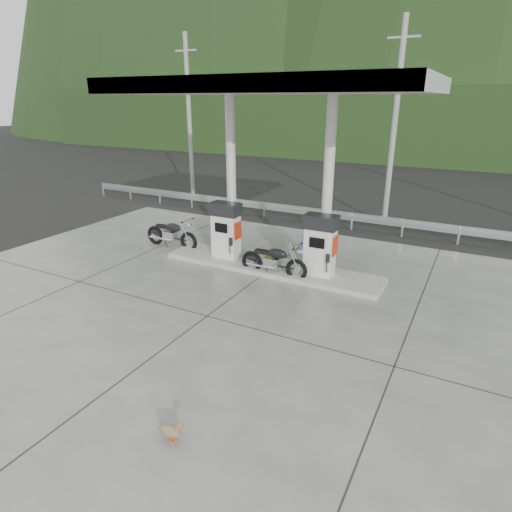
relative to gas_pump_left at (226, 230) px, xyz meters
The scene contains 17 objects.
ground 3.16m from the gas_pump_left, 57.38° to the right, with size 160.00×160.00×0.00m, color black.
forecourt_apron 3.15m from the gas_pump_left, 57.38° to the right, with size 18.00×14.00×0.02m, color slate.
pump_island 1.87m from the gas_pump_left, ahead, with size 7.00×1.40×0.15m, color gray.
gas_pump_left is the anchor object (origin of this frame).
gas_pump_right 3.20m from the gas_pump_left, ahead, with size 0.95×0.55×1.80m, color silver, non-canonical shape.
canopy_column_left 1.65m from the gas_pump_left, 90.00° to the left, with size 0.30×0.30×5.00m, color silver.
canopy_column_right 3.60m from the gas_pump_left, ahead, with size 0.30×0.30×5.00m, color silver.
canopy_roof 4.59m from the gas_pump_left, ahead, with size 8.50×5.00×0.40m, color beige.
guardrail 5.74m from the gas_pump_left, 73.78° to the left, with size 26.00×0.16×1.42m, color #A0A4A8, non-canonical shape.
road 9.20m from the gas_pump_left, 79.92° to the left, with size 60.00×7.00×0.01m, color black.
utility_pole_a 9.93m from the gas_pump_left, 132.44° to the left, with size 0.22×0.22×8.00m, color gray.
utility_pole_b 8.40m from the gas_pump_left, 62.78° to the left, with size 0.22×0.22×8.00m, color gray.
tree_band 27.61m from the gas_pump_left, 86.67° to the left, with size 80.00×6.00×6.00m, color black.
forested_hills 57.53m from the gas_pump_left, 88.41° to the left, with size 100.00×40.00×140.00m, color black, non-canonical shape.
motorcycle_left 2.52m from the gas_pump_left, behind, with size 2.08×0.66×0.98m, color black, non-canonical shape.
motorcycle_right 2.06m from the gas_pump_left, 12.68° to the right, with size 2.01×0.64×0.95m, color black, non-canonical shape.
duck 7.96m from the gas_pump_left, 64.65° to the right, with size 0.47×0.13×0.34m, color brown, non-canonical shape.
Camera 1 is at (5.46, -8.69, 5.05)m, focal length 30.00 mm.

